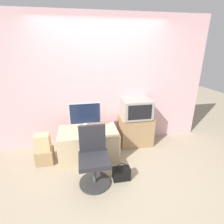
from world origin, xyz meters
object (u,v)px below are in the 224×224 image
(handbag, at_px, (121,173))
(main_monitor, at_px, (85,116))
(office_chair, at_px, (94,159))
(keyboard, at_px, (87,132))
(crt_tv, at_px, (136,108))
(cardboard_box_lower, at_px, (45,156))
(mouse, at_px, (99,132))

(handbag, bearing_deg, main_monitor, 121.40)
(office_chair, height_order, handbag, office_chair)
(office_chair, xyz_separation_m, handbag, (0.42, -0.05, -0.29))
(keyboard, xyz_separation_m, crt_tv, (1.03, 0.42, 0.25))
(keyboard, height_order, cardboard_box_lower, keyboard)
(main_monitor, xyz_separation_m, crt_tv, (1.04, 0.23, 0.01))
(main_monitor, xyz_separation_m, keyboard, (0.01, -0.19, -0.24))
(main_monitor, xyz_separation_m, mouse, (0.22, -0.22, -0.24))
(mouse, height_order, office_chair, office_chair)
(keyboard, xyz_separation_m, mouse, (0.21, -0.03, 0.01))
(keyboard, xyz_separation_m, office_chair, (0.07, -0.57, -0.17))
(mouse, bearing_deg, cardboard_box_lower, 174.97)
(mouse, height_order, crt_tv, crt_tv)
(crt_tv, xyz_separation_m, handbag, (-0.54, -1.04, -0.71))
(keyboard, distance_m, mouse, 0.21)
(main_monitor, height_order, office_chair, main_monitor)
(main_monitor, xyz_separation_m, handbag, (0.50, -0.81, -0.71))
(mouse, distance_m, cardboard_box_lower, 1.08)
(main_monitor, distance_m, cardboard_box_lower, 1.03)
(cardboard_box_lower, bearing_deg, office_chair, -37.06)
(office_chair, bearing_deg, keyboard, 96.59)
(keyboard, bearing_deg, handbag, -51.69)
(crt_tv, height_order, cardboard_box_lower, crt_tv)
(main_monitor, xyz_separation_m, office_chair, (0.07, -0.77, -0.41))
(office_chair, xyz_separation_m, cardboard_box_lower, (-0.84, 0.63, -0.27))
(main_monitor, bearing_deg, keyboard, -88.26)
(crt_tv, bearing_deg, office_chair, -134.18)
(cardboard_box_lower, bearing_deg, crt_tv, 11.29)
(main_monitor, height_order, mouse, main_monitor)
(handbag, bearing_deg, cardboard_box_lower, 151.74)
(crt_tv, distance_m, cardboard_box_lower, 1.96)
(main_monitor, height_order, crt_tv, main_monitor)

